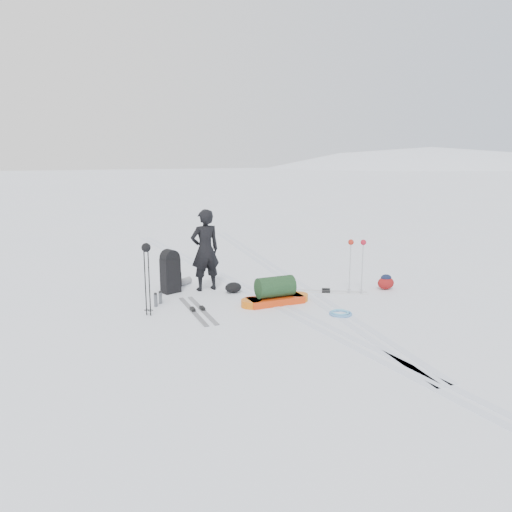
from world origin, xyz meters
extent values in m
plane|color=white|center=(0.00, 0.00, 0.00)|extent=(200.00, 200.00, 0.00)
ellipsoid|color=white|center=(90.00, 90.00, -75.00)|extent=(256.00, 192.00, 160.00)
cube|color=silver|center=(-0.12, 0.00, 0.00)|extent=(1.40, 17.97, 0.01)
cube|color=silver|center=(0.12, 0.00, 0.00)|extent=(1.40, 17.97, 0.01)
cube|color=silver|center=(1.28, 2.00, 0.00)|extent=(2.09, 13.88, 0.01)
cube|color=silver|center=(1.52, 2.00, 0.00)|extent=(2.09, 13.88, 0.01)
imported|color=black|center=(-0.93, 1.07, 0.93)|extent=(0.71, 0.49, 1.86)
cube|color=red|center=(0.03, -0.56, 0.07)|extent=(1.18, 0.50, 0.15)
cylinder|color=orange|center=(0.57, -0.56, 0.07)|extent=(0.44, 0.44, 0.15)
cylinder|color=#DA640C|center=(-0.50, -0.55, 0.07)|extent=(0.44, 0.44, 0.15)
cylinder|color=#163219|center=(0.03, -0.56, 0.36)|extent=(0.79, 0.44, 0.43)
cube|color=black|center=(-1.72, 1.19, 0.39)|extent=(0.45, 0.38, 0.78)
cylinder|color=black|center=(-1.72, 1.19, 0.80)|extent=(0.44, 0.37, 0.38)
cube|color=black|center=(-1.53, 1.27, 0.28)|extent=(0.15, 0.22, 0.33)
cylinder|color=gray|center=(-1.34, 1.65, 0.08)|extent=(0.60, 0.47, 0.17)
cylinder|color=black|center=(-2.57, -0.21, 0.66)|extent=(0.03, 0.03, 1.31)
cylinder|color=black|center=(-2.51, -0.27, 0.66)|extent=(0.03, 0.03, 1.31)
torus|color=black|center=(-2.57, -0.21, 0.10)|extent=(0.11, 0.11, 0.01)
torus|color=black|center=(-2.51, -0.27, 0.10)|extent=(0.11, 0.11, 0.01)
sphere|color=black|center=(-2.53, -0.24, 1.33)|extent=(0.17, 0.17, 0.17)
cylinder|color=#B1B5B8|center=(1.88, -0.57, 0.58)|extent=(0.02, 0.02, 1.15)
cylinder|color=#ABADB1|center=(2.11, -0.70, 0.58)|extent=(0.02, 0.02, 1.15)
torus|color=#A0A2A7|center=(1.88, -0.57, 0.09)|extent=(0.10, 0.10, 0.01)
torus|color=#A3A6AA|center=(2.11, -0.70, 0.09)|extent=(0.10, 0.10, 0.01)
sphere|color=maroon|center=(1.88, -0.57, 1.17)|extent=(0.12, 0.12, 0.12)
sphere|color=maroon|center=(2.11, -0.70, 1.17)|extent=(0.12, 0.12, 0.12)
cube|color=#92949A|center=(-1.49, -0.36, 0.01)|extent=(0.18, 1.96, 0.02)
cube|color=gray|center=(-1.69, -0.35, 0.01)|extent=(0.18, 1.96, 0.02)
cube|color=black|center=(-1.49, -0.36, 0.04)|extent=(0.08, 0.20, 0.05)
cube|color=black|center=(-1.69, -0.35, 0.04)|extent=(0.08, 0.20, 0.05)
cube|color=silver|center=(1.42, -0.34, 0.01)|extent=(1.62, 1.05, 0.02)
cube|color=silver|center=(1.52, -0.18, 0.01)|extent=(1.62, 1.05, 0.02)
cube|color=black|center=(1.42, -0.34, 0.04)|extent=(0.19, 0.16, 0.05)
cube|color=black|center=(1.52, -0.18, 0.04)|extent=(0.19, 0.16, 0.05)
torus|color=#538ECA|center=(0.86, -1.75, 0.02)|extent=(0.52, 0.52, 0.05)
torus|color=#5EBBE5|center=(0.87, -1.71, 0.03)|extent=(0.41, 0.41, 0.04)
ellipsoid|color=maroon|center=(2.87, -0.60, 0.15)|extent=(0.41, 0.31, 0.29)
ellipsoid|color=black|center=(2.87, -0.60, 0.28)|extent=(0.26, 0.21, 0.14)
cylinder|color=#585B60|center=(-2.28, 0.27, 0.13)|extent=(0.08, 0.08, 0.26)
cylinder|color=slate|center=(-2.14, 0.44, 0.12)|extent=(0.08, 0.08, 0.24)
cylinder|color=black|center=(-2.28, 0.27, 0.27)|extent=(0.07, 0.07, 0.03)
cylinder|color=black|center=(-2.14, 0.44, 0.25)|extent=(0.07, 0.07, 0.03)
ellipsoid|color=black|center=(-0.44, 0.58, 0.12)|extent=(0.44, 0.38, 0.24)
camera|label=1|loc=(-4.47, -9.48, 3.04)|focal=35.00mm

